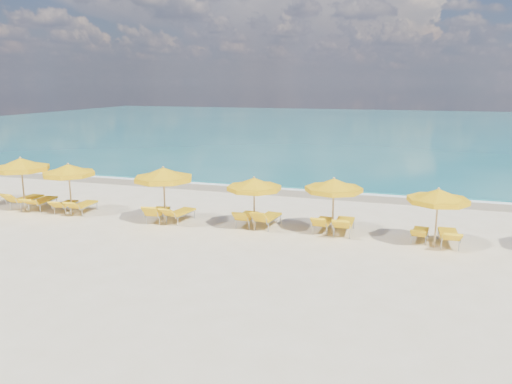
% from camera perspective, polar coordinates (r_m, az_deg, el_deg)
% --- Properties ---
extents(ground_plane, '(120.00, 120.00, 0.00)m').
position_cam_1_polar(ground_plane, '(19.39, -1.35, -4.38)').
color(ground_plane, beige).
extents(ocean, '(120.00, 80.00, 0.30)m').
position_cam_1_polar(ocean, '(66.06, 12.42, 7.28)').
color(ocean, '#126165').
rests_on(ocean, ground).
extents(wet_sand_band, '(120.00, 2.60, 0.01)m').
position_cam_1_polar(wet_sand_band, '(26.27, 3.90, 0.09)').
color(wet_sand_band, tan).
rests_on(wet_sand_band, ground).
extents(foam_line, '(120.00, 1.20, 0.03)m').
position_cam_1_polar(foam_line, '(27.03, 4.31, 0.43)').
color(foam_line, white).
rests_on(foam_line, ground).
extents(whitecap_near, '(14.00, 0.36, 0.05)m').
position_cam_1_polar(whitecap_near, '(37.01, -1.58, 3.72)').
color(whitecap_near, white).
rests_on(whitecap_near, ground).
extents(whitecap_far, '(18.00, 0.30, 0.05)m').
position_cam_1_polar(whitecap_far, '(41.96, 20.19, 4.00)').
color(whitecap_far, white).
rests_on(whitecap_far, ground).
extents(umbrella_1, '(2.81, 2.81, 2.44)m').
position_cam_1_polar(umbrella_1, '(24.09, -25.29, 2.82)').
color(umbrella_1, tan).
rests_on(umbrella_1, ground).
extents(umbrella_2, '(2.94, 2.94, 2.25)m').
position_cam_1_polar(umbrella_2, '(22.79, -20.64, 2.32)').
color(umbrella_2, tan).
rests_on(umbrella_2, ground).
extents(umbrella_3, '(2.35, 2.35, 2.38)m').
position_cam_1_polar(umbrella_3, '(20.04, -10.53, 1.94)').
color(umbrella_3, tan).
rests_on(umbrella_3, ground).
extents(umbrella_4, '(2.68, 2.68, 2.12)m').
position_cam_1_polar(umbrella_4, '(18.92, -0.22, 0.87)').
color(umbrella_4, tan).
rests_on(umbrella_4, ground).
extents(umbrella_5, '(2.37, 2.37, 2.18)m').
position_cam_1_polar(umbrella_5, '(18.70, 8.88, 0.73)').
color(umbrella_5, tan).
rests_on(umbrella_5, ground).
extents(umbrella_6, '(2.38, 2.38, 2.12)m').
position_cam_1_polar(umbrella_6, '(18.07, 20.11, -0.48)').
color(umbrella_6, tan).
rests_on(umbrella_6, ground).
extents(lounger_1_left, '(0.75, 2.02, 0.90)m').
position_cam_1_polar(lounger_1_left, '(25.08, -24.80, -1.07)').
color(lounger_1_left, '#A5A8AD').
rests_on(lounger_1_left, ground).
extents(lounger_1_right, '(0.84, 2.02, 0.75)m').
position_cam_1_polar(lounger_1_right, '(24.48, -23.23, -1.27)').
color(lounger_1_right, '#A5A8AD').
rests_on(lounger_1_right, ground).
extents(lounger_2_left, '(0.84, 1.76, 0.71)m').
position_cam_1_polar(lounger_2_left, '(23.61, -20.91, -1.63)').
color(lounger_2_left, '#A5A8AD').
rests_on(lounger_2_left, ground).
extents(lounger_2_right, '(0.72, 1.86, 0.76)m').
position_cam_1_polar(lounger_2_right, '(23.10, -19.10, -1.75)').
color(lounger_2_right, '#A5A8AD').
rests_on(lounger_2_right, ground).
extents(lounger_3_left, '(0.91, 1.91, 0.88)m').
position_cam_1_polar(lounger_3_left, '(20.99, -11.18, -2.64)').
color(lounger_3_left, '#A5A8AD').
rests_on(lounger_3_left, ground).
extents(lounger_3_right, '(0.87, 1.92, 0.81)m').
position_cam_1_polar(lounger_3_right, '(20.75, -8.67, -2.74)').
color(lounger_3_right, '#A5A8AD').
rests_on(lounger_3_right, ground).
extents(lounger_4_left, '(0.65, 1.80, 0.81)m').
position_cam_1_polar(lounger_4_left, '(19.97, -1.07, -3.21)').
color(lounger_4_left, '#A5A8AD').
rests_on(lounger_4_left, ground).
extents(lounger_4_right, '(0.85, 1.92, 0.88)m').
position_cam_1_polar(lounger_4_right, '(19.73, 1.33, -3.37)').
color(lounger_4_right, '#A5A8AD').
rests_on(lounger_4_right, ground).
extents(lounger_5_left, '(0.64, 1.74, 0.79)m').
position_cam_1_polar(lounger_5_left, '(19.38, 7.66, -3.83)').
color(lounger_5_left, '#A5A8AD').
rests_on(lounger_5_left, ground).
extents(lounger_5_right, '(0.70, 2.01, 0.85)m').
position_cam_1_polar(lounger_5_right, '(19.21, 10.02, -3.97)').
color(lounger_5_right, '#A5A8AD').
rests_on(lounger_5_right, ground).
extents(lounger_6_left, '(0.69, 1.67, 0.68)m').
position_cam_1_polar(lounger_6_left, '(19.00, 18.22, -4.76)').
color(lounger_6_left, '#A5A8AD').
rests_on(lounger_6_left, ground).
extents(lounger_6_right, '(0.72, 1.97, 0.79)m').
position_cam_1_polar(lounger_6_right, '(18.82, 21.14, -5.02)').
color(lounger_6_right, '#A5A8AD').
rests_on(lounger_6_right, ground).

